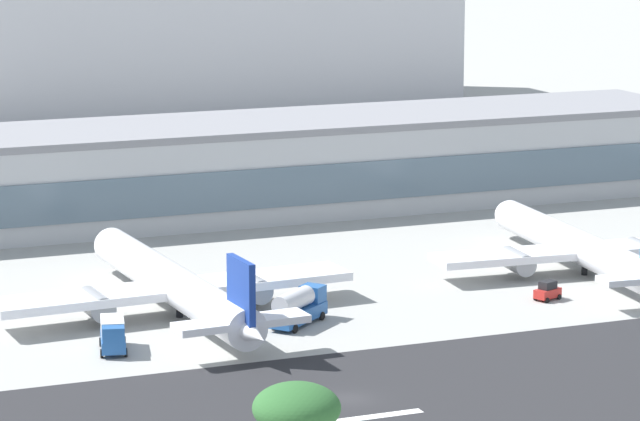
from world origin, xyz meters
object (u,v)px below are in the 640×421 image
at_px(terminal_building, 225,168).
at_px(service_box_truck_2, 113,334).
at_px(service_fuel_truck_0, 298,306).
at_px(service_baggage_tug_1, 548,291).
at_px(palm_tree_0, 297,412).
at_px(airliner_navy_tail_gate_1, 178,288).
at_px(airliner_blue_tail_gate_2, 584,250).
at_px(distant_hotel_block, 176,29).

distance_m(terminal_building, service_box_truck_2, 70.99).
relative_size(service_fuel_truck_0, service_box_truck_2, 1.29).
distance_m(terminal_building, service_baggage_tug_1, 63.66).
height_order(service_baggage_tug_1, palm_tree_0, palm_tree_0).
bearing_deg(service_fuel_truck_0, airliner_navy_tail_gate_1, 104.42).
xyz_separation_m(airliner_blue_tail_gate_2, service_baggage_tug_1, (-10.22, -9.16, -2.00)).
relative_size(airliner_navy_tail_gate_1, service_baggage_tug_1, 13.70).
bearing_deg(airliner_blue_tail_gate_2, palm_tree_0, 141.77).
height_order(service_fuel_truck_0, palm_tree_0, palm_tree_0).
distance_m(service_baggage_tug_1, service_box_truck_2, 51.12).
height_order(service_box_truck_2, palm_tree_0, palm_tree_0).
height_order(airliner_navy_tail_gate_1, service_baggage_tug_1, airliner_navy_tail_gate_1).
bearing_deg(service_baggage_tug_1, distant_hotel_block, 64.32).
height_order(distant_hotel_block, service_baggage_tug_1, distant_hotel_block).
xyz_separation_m(airliner_navy_tail_gate_1, service_baggage_tug_1, (40.98, -8.65, -2.20)).
height_order(terminal_building, airliner_blue_tail_gate_2, terminal_building).
distance_m(airliner_blue_tail_gate_2, service_box_truck_2, 62.28).
xyz_separation_m(service_baggage_tug_1, service_box_truck_2, (-51.08, -1.79, 0.74)).
bearing_deg(service_baggage_tug_1, palm_tree_0, -153.82).
bearing_deg(distant_hotel_block, service_box_truck_2, -108.98).
height_order(terminal_building, distant_hotel_block, distant_hotel_block).
bearing_deg(palm_tree_0, distant_hotel_block, 74.82).
relative_size(airliner_navy_tail_gate_1, airliner_blue_tail_gate_2, 1.07).
distance_m(airliner_navy_tail_gate_1, service_baggage_tug_1, 41.94).
distance_m(distant_hotel_block, palm_tree_0, 246.73).
xyz_separation_m(service_baggage_tug_1, palm_tree_0, (-54.24, -61.33, 11.32)).
bearing_deg(airliner_blue_tail_gate_2, service_box_truck_2, 104.33).
bearing_deg(distant_hotel_block, airliner_blue_tail_gate_2, -90.04).
bearing_deg(palm_tree_0, airliner_blue_tail_gate_2, 47.56).
distance_m(service_fuel_truck_0, palm_tree_0, 67.33).
relative_size(airliner_navy_tail_gate_1, service_fuel_truck_0, 5.95).
xyz_separation_m(terminal_building, palm_tree_0, (-36.27, -122.14, 5.73)).
xyz_separation_m(distant_hotel_block, service_baggage_tug_1, (-10.34, -176.77, -15.23)).
distance_m(airliner_blue_tail_gate_2, service_baggage_tug_1, 13.86).
height_order(airliner_blue_tail_gate_2, service_fuel_truck_0, airliner_blue_tail_gate_2).
distance_m(terminal_building, distant_hotel_block, 119.76).
height_order(airliner_blue_tail_gate_2, palm_tree_0, palm_tree_0).
height_order(terminal_building, service_box_truck_2, terminal_building).
bearing_deg(airliner_blue_tail_gate_2, terminal_building, 32.82).
bearing_deg(airliner_navy_tail_gate_1, service_fuel_truck_0, -129.53).
bearing_deg(distant_hotel_block, airliner_navy_tail_gate_1, -106.98).
relative_size(terminal_building, service_baggage_tug_1, 40.55).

